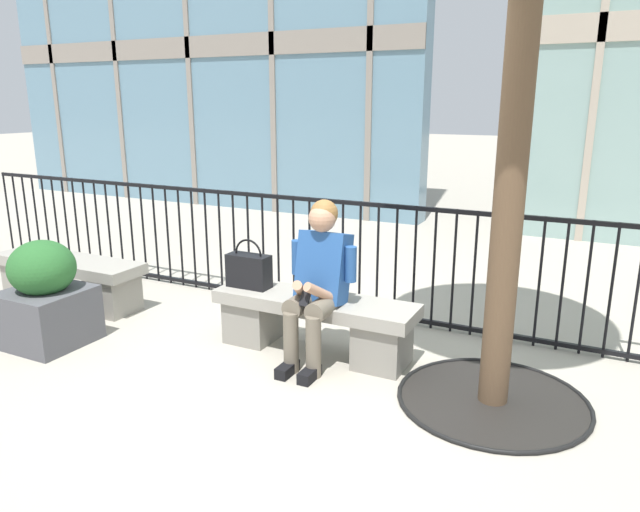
% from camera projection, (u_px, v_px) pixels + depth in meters
% --- Properties ---
extents(ground_plane, '(60.00, 60.00, 0.00)m').
position_uv_depth(ground_plane, '(314.00, 352.00, 4.59)').
color(ground_plane, '#A8A091').
extents(stone_bench, '(1.60, 0.44, 0.45)m').
position_uv_depth(stone_bench, '(314.00, 319.00, 4.52)').
color(stone_bench, gray).
rests_on(stone_bench, ground).
extents(seated_person_with_phone, '(0.52, 0.66, 1.21)m').
position_uv_depth(seated_person_with_phone, '(318.00, 278.00, 4.27)').
color(seated_person_with_phone, '#6B6051').
rests_on(seated_person_with_phone, ground).
extents(handbag_on_bench, '(0.35, 0.15, 0.39)m').
position_uv_depth(handbag_on_bench, '(249.00, 270.00, 4.68)').
color(handbag_on_bench, black).
rests_on(handbag_on_bench, stone_bench).
extents(plaza_railing, '(9.44, 0.04, 1.05)m').
position_uv_depth(plaza_railing, '(360.00, 259.00, 5.22)').
color(plaza_railing, black).
rests_on(plaza_railing, ground).
extents(stone_bench_far, '(1.60, 0.44, 0.45)m').
position_uv_depth(stone_bench_far, '(69.00, 276.00, 5.61)').
color(stone_bench_far, gray).
rests_on(stone_bench_far, ground).
extents(planter, '(0.60, 0.60, 0.85)m').
position_uv_depth(planter, '(46.00, 297.00, 4.66)').
color(planter, '#4C4C51').
rests_on(planter, ground).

